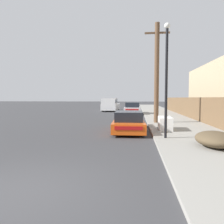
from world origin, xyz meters
name	(u,v)px	position (x,y,z in m)	size (l,w,h in m)	color
ground_plane	(16,195)	(0.00, 0.00, 0.00)	(220.00, 220.00, 0.00)	#38383A
sidewalk_curb	(160,113)	(5.30, 23.50, 0.06)	(4.20, 63.00, 0.12)	gray
discarded_fridge	(165,123)	(4.03, 8.69, 0.49)	(0.77, 1.68, 0.76)	white
parked_sports_car_red	(129,122)	(1.95, 8.47, 0.54)	(1.87, 4.63, 1.18)	#E05114
car_parked_mid	(132,109)	(1.92, 21.74, 0.66)	(1.82, 4.64, 1.42)	silver
pickup_truck	(110,105)	(-1.37, 27.29, 0.93)	(2.20, 5.72, 1.88)	silver
utility_pole	(157,72)	(3.84, 12.33, 3.82)	(1.80, 0.34, 7.23)	brown
street_lamp	(166,73)	(3.72, 6.02, 3.06)	(0.26, 0.26, 5.12)	black
brush_pile	(215,139)	(5.32, 4.38, 0.41)	(1.41, 1.93, 0.57)	brown
wooden_fence	(191,108)	(7.25, 16.27, 1.05)	(0.08, 29.37, 1.86)	brown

